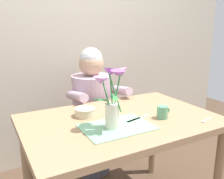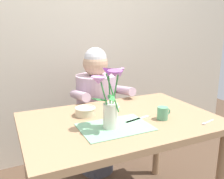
# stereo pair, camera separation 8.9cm
# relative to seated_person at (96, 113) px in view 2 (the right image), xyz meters

# --- Properties ---
(wood_panel_backdrop) EXTENTS (4.00, 0.10, 2.50)m
(wood_panel_backdrop) POSITION_rel_seated_person_xyz_m (-0.08, 0.43, 0.69)
(wood_panel_backdrop) COLOR beige
(wood_panel_backdrop) RESTS_ON ground_plane
(dining_table) EXTENTS (1.20, 0.80, 0.74)m
(dining_table) POSITION_rel_seated_person_xyz_m (-0.08, -0.62, 0.08)
(dining_table) COLOR #9E7A56
(dining_table) RESTS_ON ground_plane
(seated_person) EXTENTS (0.45, 0.47, 1.14)m
(seated_person) POSITION_rel_seated_person_xyz_m (0.00, 0.00, 0.00)
(seated_person) COLOR #4C4C56
(seated_person) RESTS_ON ground_plane
(striped_placemat) EXTENTS (0.40, 0.28, 0.00)m
(striped_placemat) POSITION_rel_seated_person_xyz_m (-0.17, -0.73, 0.18)
(striped_placemat) COLOR #7AB289
(striped_placemat) RESTS_ON dining_table
(flower_vase) EXTENTS (0.21, 0.21, 0.34)m
(flower_vase) POSITION_rel_seated_person_xyz_m (-0.20, -0.73, 0.36)
(flower_vase) COLOR silver
(flower_vase) RESTS_ON dining_table
(ceramic_bowl) EXTENTS (0.14, 0.14, 0.06)m
(ceramic_bowl) POSITION_rel_seated_person_xyz_m (-0.26, -0.47, 0.21)
(ceramic_bowl) COLOR beige
(ceramic_bowl) RESTS_ON dining_table
(dinner_knife) EXTENTS (0.19, 0.06, 0.00)m
(dinner_knife) POSITION_rel_seated_person_xyz_m (0.01, -0.68, 0.18)
(dinner_knife) COLOR silver
(dinner_knife) RESTS_ON dining_table
(coffee_cup) EXTENTS (0.09, 0.07, 0.08)m
(coffee_cup) POSITION_rel_seated_person_xyz_m (0.15, -0.74, 0.22)
(coffee_cup) COLOR #569970
(coffee_cup) RESTS_ON dining_table
(spoon_0) EXTENTS (0.09, 0.10, 0.01)m
(spoon_0) POSITION_rel_seated_person_xyz_m (-0.03, -0.46, 0.18)
(spoon_0) COLOR silver
(spoon_0) RESTS_ON dining_table
(spoon_1) EXTENTS (0.12, 0.04, 0.01)m
(spoon_1) POSITION_rel_seated_person_xyz_m (0.35, -0.90, 0.18)
(spoon_1) COLOR silver
(spoon_1) RESTS_ON dining_table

